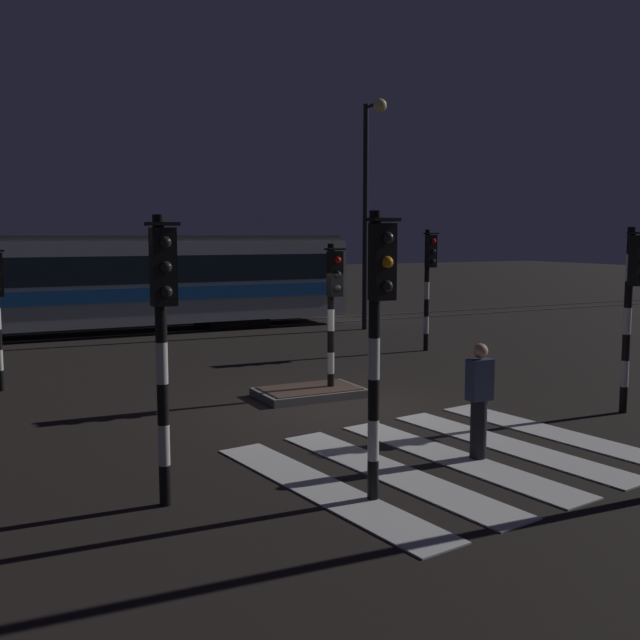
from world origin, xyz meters
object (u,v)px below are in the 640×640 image
Objects in this scene: pedestrian_waiting_at_kerb at (479,400)px; traffic_light_median_centre at (333,296)px; traffic_light_kerb_mid_left at (378,313)px; traffic_light_corner_near_right at (633,292)px; traffic_light_corner_far_right at (429,271)px; tram at (89,282)px; traffic_light_corner_near_left at (163,317)px; street_lamp_trackside_right at (369,189)px.

traffic_light_median_centre is at bearing 88.82° from pedestrian_waiting_at_kerb.
traffic_light_corner_near_right is (6.44, 1.76, -0.09)m from traffic_light_kerb_mid_left.
traffic_light_corner_far_right is at bearing 51.83° from traffic_light_kerb_mid_left.
traffic_light_corner_far_right is at bearing 58.94° from pedestrian_waiting_at_kerb.
traffic_light_median_centre is at bearing -76.51° from tram.
traffic_light_kerb_mid_left is 1.04× the size of traffic_light_corner_far_right.
traffic_light_corner_near_right is 0.19× the size of tram.
traffic_light_corner_near_right is 17.00m from tram.
traffic_light_corner_near_left is 2.04× the size of pedestrian_waiting_at_kerb.
traffic_light_kerb_mid_left is 6.68m from traffic_light_corner_near_right.
pedestrian_waiting_at_kerb is (2.72, -16.45, -0.88)m from tram.
traffic_light_corner_near_right is 12.78m from street_lamp_trackside_right.
traffic_light_corner_far_right is at bearing 37.43° from traffic_light_median_centre.
traffic_light_corner_far_right is (7.42, 9.44, -0.09)m from traffic_light_kerb_mid_left.
tram is at bearing 83.53° from traffic_light_corner_near_left.
traffic_light_corner_near_left is at bearing -96.47° from tram.
traffic_light_kerb_mid_left is at bearing -23.04° from traffic_light_corner_near_left.
traffic_light_corner_near_left is 2.54m from traffic_light_kerb_mid_left.
traffic_light_corner_far_right is 0.19× the size of tram.
traffic_light_median_centre is 12.07m from tram.
traffic_light_median_centre is 10.82m from street_lamp_trackside_right.
tram is (-8.74, 3.13, -3.07)m from street_lamp_trackside_right.
street_lamp_trackside_right reaches higher than traffic_light_corner_far_right.
tram is (-6.92, 15.51, -0.49)m from traffic_light_corner_near_right.
traffic_light_corner_near_left is 1.13× the size of traffic_light_median_centre.
traffic_light_kerb_mid_left is at bearing -120.25° from street_lamp_trackside_right.
traffic_light_median_centre is at bearing -124.54° from street_lamp_trackside_right.
pedestrian_waiting_at_kerb is (-5.19, -8.62, -1.38)m from traffic_light_corner_far_right.
tram is (-7.91, 7.84, -0.50)m from traffic_light_corner_far_right.
traffic_light_corner_near_right is 7.74m from traffic_light_corner_far_right.
traffic_light_corner_near_right reaches higher than traffic_light_median_centre.
traffic_light_corner_far_right is 10.15m from pedestrian_waiting_at_kerb.
traffic_light_median_centre is 6.42m from traffic_light_corner_far_right.
traffic_light_corner_near_right is (4.11, -3.78, 0.21)m from traffic_light_median_centre.
street_lamp_trackside_right is (5.93, 8.61, 2.79)m from traffic_light_median_centre.
traffic_light_corner_near_left is 8.81m from traffic_light_corner_near_right.
street_lamp_trackside_right is at bearing 59.75° from traffic_light_kerb_mid_left.
traffic_light_corner_near_right is 4.52m from pedestrian_waiting_at_kerb.
street_lamp_trackside_right is (1.82, 12.39, 2.58)m from traffic_light_corner_near_right.
pedestrian_waiting_at_kerb is at bearing -114.32° from street_lamp_trackside_right.
traffic_light_corner_near_right is at bearing -97.30° from traffic_light_corner_far_right.
pedestrian_waiting_at_kerb is at bearing -121.06° from traffic_light_corner_far_right.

